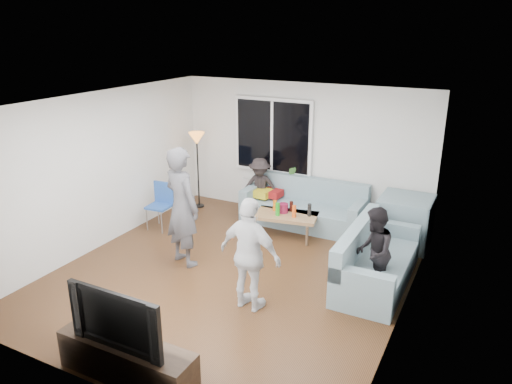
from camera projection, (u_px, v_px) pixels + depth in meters
The scene contains 32 objects.
floor at pixel (232, 275), 7.38m from camera, with size 5.00×5.50×0.04m, color #56351C.
ceiling at pixel (229, 101), 6.52m from camera, with size 5.00×5.50×0.04m, color white.
wall_back at pixel (303, 151), 9.28m from camera, with size 5.00×0.04×2.60m, color silver.
wall_front at pixel (86, 278), 4.62m from camera, with size 5.00×0.04×2.60m, color silver.
wall_left at pixel (100, 170), 8.04m from camera, with size 0.04×5.50×2.60m, color silver.
wall_right at pixel (411, 224), 5.86m from camera, with size 0.04×5.50×2.60m, color silver.
window_frame at pixel (273, 136), 9.39m from camera, with size 1.62×0.06×1.47m, color white.
window_glass at pixel (272, 136), 9.35m from camera, with size 1.50×0.02×1.35m, color black.
window_mullion at pixel (272, 136), 9.35m from camera, with size 0.05×0.03×1.35m, color white.
radiator at pixel (271, 197), 9.76m from camera, with size 1.30×0.12×0.62m, color silver.
potted_plant at pixel (291, 176), 9.38m from camera, with size 0.21×0.17×0.39m, color #3E702D.
vase at pixel (257, 177), 9.74m from camera, with size 0.15×0.15×0.16m, color silver.
sofa_back_section at pixel (303, 204), 9.04m from camera, with size 2.30×0.85×0.85m, color gray, non-canonical shape.
sofa_right_section at pixel (378, 256), 6.98m from camera, with size 0.85×2.00×0.85m, color gray, non-canonical shape.
sofa_corner at pixel (405, 221), 8.24m from camera, with size 0.85×0.85×0.85m, color gray.
cushion_yellow at pixel (261, 193), 9.37m from camera, with size 0.38×0.32×0.14m, color gold.
cushion_red at pixel (272, 193), 9.36m from camera, with size 0.36×0.30×0.13m, color maroon.
coffee_table at pixel (286, 224), 8.68m from camera, with size 1.10×0.60×0.40m, color #A77A50.
pitcher at pixel (283, 208), 8.66m from camera, with size 0.17×0.17×0.17m, color maroon.
side_chair at pixel (159, 207), 8.87m from camera, with size 0.40×0.40×0.86m, color #254FA1, non-canonical shape.
floor_lamp at pixel (198, 171), 9.85m from camera, with size 0.32×0.32×1.56m, color orange, non-canonical shape.
player_left at pixel (182, 207), 7.43m from camera, with size 0.69×0.45×1.89m, color #46464B.
player_right at pixel (250, 255), 6.25m from camera, with size 0.91×0.38×1.55m, color silver.
spectator_right at pixel (374, 252), 6.63m from camera, with size 0.62×0.48×1.28m, color black.
spectator_back at pixel (260, 188), 9.41m from camera, with size 0.76×0.44×1.18m, color black.
tv_console at pixel (127, 360), 5.14m from camera, with size 1.60×0.40×0.44m, color #36271B.
television at pixel (122, 315), 4.96m from camera, with size 1.15×0.15×0.66m, color black.
bottle_a at pixel (275, 206), 8.74m from camera, with size 0.07×0.07×0.19m, color orange.
bottle_c at pixel (291, 206), 8.73m from camera, with size 0.07×0.07×0.18m, color #330F0B.
bottle_d at pixel (294, 211), 8.44m from camera, with size 0.07×0.07×0.22m, color #FF5716.
bottle_e at pixel (309, 210), 8.50m from camera, with size 0.07×0.07×0.23m, color black.
bottle_b at pixel (278, 209), 8.51m from camera, with size 0.08×0.08×0.23m, color #1C9C1D.
Camera 1 is at (3.32, -5.67, 3.59)m, focal length 33.92 mm.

